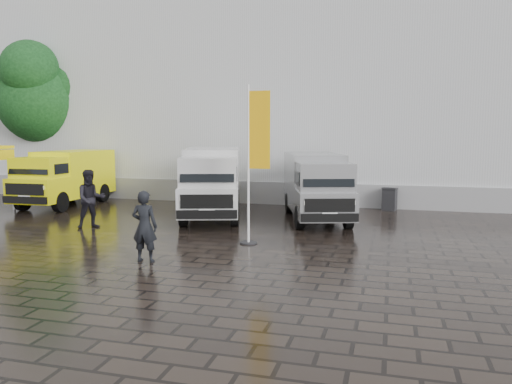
# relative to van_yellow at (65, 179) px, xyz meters

# --- Properties ---
(ground) EXTENTS (120.00, 120.00, 0.00)m
(ground) POSITION_rel_van_yellow_xyz_m (9.01, -5.13, -1.19)
(ground) COLOR black
(ground) RESTS_ON ground
(exhibition_hall) EXTENTS (44.00, 16.00, 12.00)m
(exhibition_hall) POSITION_rel_van_yellow_xyz_m (11.01, 10.87, 4.81)
(exhibition_hall) COLOR silver
(exhibition_hall) RESTS_ON ground
(hall_plinth) EXTENTS (44.00, 0.15, 1.00)m
(hall_plinth) POSITION_rel_van_yellow_xyz_m (11.01, 2.82, -0.69)
(hall_plinth) COLOR gray
(hall_plinth) RESTS_ON ground
(van_yellow) EXTENTS (2.14, 5.20, 2.37)m
(van_yellow) POSITION_rel_van_yellow_xyz_m (0.00, 0.00, 0.00)
(van_yellow) COLOR #EBEC0C
(van_yellow) RESTS_ON ground
(van_white) EXTENTS (3.63, 6.24, 2.57)m
(van_white) POSITION_rel_van_yellow_xyz_m (7.20, -1.07, 0.10)
(van_white) COLOR silver
(van_white) RESTS_ON ground
(van_silver) EXTENTS (3.41, 5.83, 2.40)m
(van_silver) POSITION_rel_van_yellow_xyz_m (11.06, -0.62, 0.01)
(van_silver) COLOR #A2A3A6
(van_silver) RESTS_ON ground
(flagpole) EXTENTS (0.88, 0.50, 4.51)m
(flagpole) POSITION_rel_van_yellow_xyz_m (9.96, -5.07, 1.30)
(flagpole) COLOR black
(flagpole) RESTS_ON ground
(tree) EXTENTS (4.42, 4.42, 7.93)m
(tree) POSITION_rel_van_yellow_xyz_m (-3.87, 3.68, 3.91)
(tree) COLOR black
(tree) RESTS_ON ground
(wheelie_bin) EXTENTS (0.66, 0.66, 0.94)m
(wheelie_bin) POSITION_rel_van_yellow_xyz_m (13.66, 2.39, -0.72)
(wheelie_bin) COLOR black
(wheelie_bin) RESTS_ON ground
(person_front) EXTENTS (0.67, 0.46, 1.78)m
(person_front) POSITION_rel_van_yellow_xyz_m (7.89, -7.71, -0.30)
(person_front) COLOR black
(person_front) RESTS_ON ground
(person_tent) EXTENTS (1.20, 1.19, 1.95)m
(person_tent) POSITION_rel_van_yellow_xyz_m (4.04, -4.17, -0.21)
(person_tent) COLOR black
(person_tent) RESTS_ON ground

